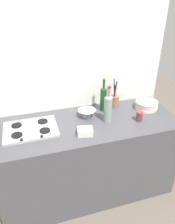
# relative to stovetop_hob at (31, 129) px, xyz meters

# --- Properties ---
(ground_plane) EXTENTS (6.00, 6.00, 0.00)m
(ground_plane) POSITION_rel_stovetop_hob_xyz_m (0.54, -0.02, -0.91)
(ground_plane) COLOR #6B6056
(ground_plane) RESTS_ON ground
(counter_block) EXTENTS (1.80, 0.70, 0.90)m
(counter_block) POSITION_rel_stovetop_hob_xyz_m (0.54, -0.02, -0.46)
(counter_block) COLOR #4C4C51
(counter_block) RESTS_ON ground
(backsplash_panel) EXTENTS (1.90, 0.06, 2.19)m
(backsplash_panel) POSITION_rel_stovetop_hob_xyz_m (0.54, 0.36, 0.18)
(backsplash_panel) COLOR white
(backsplash_panel) RESTS_ON ground
(stovetop_hob) EXTENTS (0.48, 0.36, 0.04)m
(stovetop_hob) POSITION_rel_stovetop_hob_xyz_m (0.00, 0.00, 0.00)
(stovetop_hob) COLOR #B2B2B7
(stovetop_hob) RESTS_ON counter_block
(plate_stack) EXTENTS (0.24, 0.24, 0.08)m
(plate_stack) POSITION_rel_stovetop_hob_xyz_m (1.24, 0.07, 0.03)
(plate_stack) COLOR silver
(plate_stack) RESTS_ON counter_block
(wine_bottle_leftmost) EXTENTS (0.07, 0.07, 0.37)m
(wine_bottle_leftmost) POSITION_rel_stovetop_hob_xyz_m (0.77, 0.17, 0.13)
(wine_bottle_leftmost) COLOR #19471E
(wine_bottle_leftmost) RESTS_ON counter_block
(wine_bottle_mid_left) EXTENTS (0.08, 0.08, 0.37)m
(wine_bottle_mid_left) POSITION_rel_stovetop_hob_xyz_m (0.73, -0.05, 0.14)
(wine_bottle_mid_left) COLOR gray
(wine_bottle_mid_left) RESTS_ON counter_block
(mixing_bowl) EXTENTS (0.18, 0.18, 0.08)m
(mixing_bowl) POSITION_rel_stovetop_hob_xyz_m (0.57, 0.09, 0.03)
(mixing_bowl) COLOR silver
(mixing_bowl) RESTS_ON counter_block
(butter_dish) EXTENTS (0.15, 0.12, 0.06)m
(butter_dish) POSITION_rel_stovetop_hob_xyz_m (0.46, -0.21, 0.02)
(butter_dish) COLOR white
(butter_dish) RESTS_ON counter_block
(utensil_crock) EXTENTS (0.09, 0.09, 0.32)m
(utensil_crock) POSITION_rel_stovetop_hob_xyz_m (0.92, 0.21, 0.06)
(utensil_crock) COLOR #996B4C
(utensil_crock) RESTS_ON counter_block
(condiment_jar_front) EXTENTS (0.07, 0.07, 0.10)m
(condiment_jar_front) POSITION_rel_stovetop_hob_xyz_m (1.04, -0.13, 0.04)
(condiment_jar_front) COLOR #66384C
(condiment_jar_front) RESTS_ON counter_block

